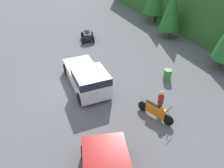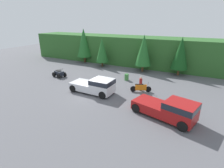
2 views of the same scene
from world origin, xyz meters
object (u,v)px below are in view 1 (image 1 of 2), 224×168
at_px(dirt_bike, 155,111).
at_px(rider_person, 160,102).
at_px(pickup_truck_second, 87,77).
at_px(quad_atv, 87,36).
at_px(steel_barrel, 167,75).

xyz_separation_m(dirt_bike, rider_person, (-0.18, 0.41, 0.43)).
bearing_deg(pickup_truck_second, quad_atv, 162.61).
distance_m(dirt_bike, rider_person, 0.62).
bearing_deg(quad_atv, dirt_bike, 13.40).
xyz_separation_m(pickup_truck_second, rider_person, (4.27, 3.10, -0.03)).
bearing_deg(pickup_truck_second, dirt_bike, 32.54).
bearing_deg(steel_barrel, dirt_bike, -45.40).
bearing_deg(pickup_truck_second, rider_person, 37.39).
relative_size(pickup_truck_second, dirt_bike, 2.27).
height_order(quad_atv, rider_person, rider_person).
height_order(pickup_truck_second, rider_person, pickup_truck_second).
relative_size(pickup_truck_second, steel_barrel, 5.89).
bearing_deg(quad_atv, rider_person, 15.32).
bearing_deg(rider_person, quad_atv, 164.06).
distance_m(pickup_truck_second, dirt_bike, 5.22).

